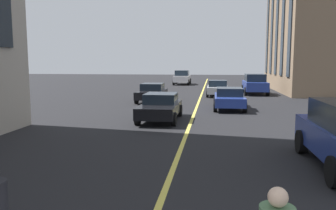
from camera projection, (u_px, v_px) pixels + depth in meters
lane_centre_line at (196, 109)px, 21.41m from camera, size 80.00×0.16×0.01m
car_blue_far at (255, 84)px, 31.58m from camera, size 4.70×2.14×1.88m
car_black_trailing at (160, 107)px, 17.39m from camera, size 4.40×1.95×1.37m
car_white_oncoming at (182, 77)px, 45.28m from camera, size 4.70×2.14×1.88m
car_silver_mid at (217, 88)px, 29.79m from camera, size 3.90×1.89×1.40m
car_blue_parked_b at (229, 98)px, 21.53m from camera, size 4.40×1.95×1.37m
car_black_parked_a at (152, 92)px, 25.61m from camera, size 4.40×1.95×1.37m
building_right_near at (323, 32)px, 34.35m from camera, size 15.56×9.16×12.07m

